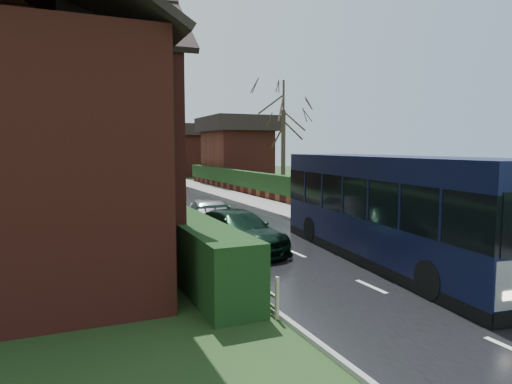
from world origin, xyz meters
name	(u,v)px	position (x,y,z in m)	size (l,w,h in m)	color
ground	(329,268)	(0.00, 0.00, 0.00)	(140.00, 140.00, 0.00)	#283F1B
road	(219,219)	(0.00, 10.00, 0.01)	(6.00, 100.00, 0.02)	black
pavement	(295,213)	(4.25, 10.00, 0.07)	(2.50, 100.00, 0.14)	slate
kerb_right	(275,215)	(3.05, 10.00, 0.07)	(0.12, 100.00, 0.14)	gray
kerb_left	(158,223)	(-3.05, 10.00, 0.05)	(0.12, 100.00, 0.10)	gray
front_hedge	(161,224)	(-3.90, 5.00, 0.80)	(1.20, 16.00, 1.60)	black
picket_fence	(182,232)	(-3.15, 5.00, 0.45)	(0.10, 16.00, 0.90)	tan
right_wall_hedge	(321,194)	(5.80, 10.00, 1.02)	(0.60, 50.00, 1.80)	maroon
brick_house	(2,120)	(-8.73, 4.78, 4.38)	(9.30, 14.60, 10.30)	maroon
bus	(391,210)	(2.20, -0.04, 1.63)	(3.71, 11.04, 3.29)	black
car_silver	(210,215)	(-1.50, 6.76, 0.74)	(1.74, 4.33, 1.48)	#B0B0B5
car_green	(238,231)	(-1.60, 3.30, 0.68)	(1.90, 4.69, 1.36)	black
car_distant	(155,175)	(1.87, 36.54, 0.72)	(1.52, 4.36, 1.44)	black
bus_stop_sign	(454,208)	(4.00, -0.79, 1.70)	(0.13, 0.39, 2.57)	slate
tree_right_far	(284,104)	(9.00, 20.91, 6.92)	(4.79, 4.79, 9.26)	#33281E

